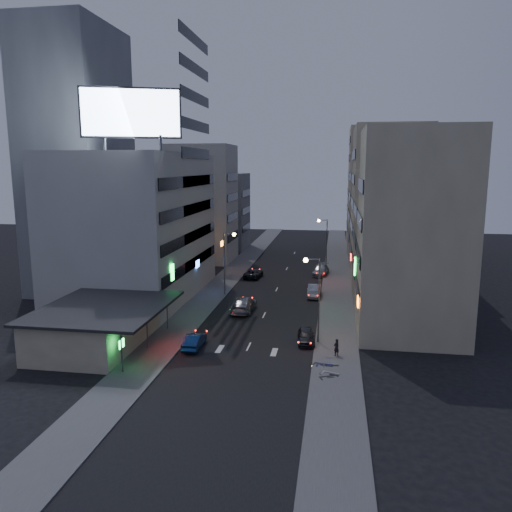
% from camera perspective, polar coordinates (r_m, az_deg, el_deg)
% --- Properties ---
extents(ground, '(180.00, 180.00, 0.00)m').
position_cam_1_polar(ground, '(43.15, -1.78, -12.16)').
color(ground, black).
rests_on(ground, ground).
extents(sidewalk_left, '(4.00, 120.00, 0.12)m').
position_cam_1_polar(sidewalk_left, '(72.77, -3.52, -2.78)').
color(sidewalk_left, '#4C4C4F').
rests_on(sidewalk_left, ground).
extents(sidewalk_right, '(4.00, 120.00, 0.12)m').
position_cam_1_polar(sidewalk_right, '(71.07, 9.19, -3.21)').
color(sidewalk_right, '#4C4C4F').
rests_on(sidewalk_right, ground).
extents(food_court, '(11.00, 13.00, 3.88)m').
position_cam_1_polar(food_court, '(48.64, -17.78, -7.56)').
color(food_court, '#BBB192').
rests_on(food_court, ground).
extents(white_building, '(14.00, 24.00, 18.00)m').
position_cam_1_polar(white_building, '(64.50, -13.41, 3.34)').
color(white_building, '#AAAAA5').
rests_on(white_building, ground).
extents(grey_tower, '(10.00, 14.00, 34.00)m').
position_cam_1_polar(grey_tower, '(70.66, -19.61, 10.12)').
color(grey_tower, gray).
rests_on(grey_tower, ground).
extents(shophouse_near, '(10.00, 11.00, 20.00)m').
position_cam_1_polar(shophouse_near, '(50.62, 17.44, 2.46)').
color(shophouse_near, '#BBB192').
rests_on(shophouse_near, ground).
extents(shophouse_mid, '(11.00, 12.00, 16.00)m').
position_cam_1_polar(shophouse_mid, '(62.24, 16.32, 2.04)').
color(shophouse_mid, tan).
rests_on(shophouse_mid, ground).
extents(shophouse_far, '(10.00, 14.00, 22.00)m').
position_cam_1_polar(shophouse_far, '(74.72, 14.84, 5.73)').
color(shophouse_far, '#BBB192').
rests_on(shophouse_far, ground).
extents(far_left_a, '(11.00, 10.00, 20.00)m').
position_cam_1_polar(far_left_a, '(87.51, -6.26, 5.97)').
color(far_left_a, '#AAAAA5').
rests_on(far_left_a, ground).
extents(far_left_b, '(12.00, 10.00, 15.00)m').
position_cam_1_polar(far_left_b, '(100.38, -4.55, 5.11)').
color(far_left_b, gray).
rests_on(far_left_b, ground).
extents(far_right_a, '(11.00, 12.00, 18.00)m').
position_cam_1_polar(far_right_a, '(89.81, 14.18, 5.19)').
color(far_right_a, tan).
rests_on(far_right_a, ground).
extents(far_right_b, '(12.00, 12.00, 24.00)m').
position_cam_1_polar(far_right_b, '(103.59, 13.87, 7.50)').
color(far_right_b, '#BBB192').
rests_on(far_right_b, ground).
extents(billboard, '(9.52, 3.75, 6.20)m').
position_cam_1_polar(billboard, '(53.53, -14.10, 15.54)').
color(billboard, '#595B60').
rests_on(billboard, white_building).
extents(street_lamp_right_near, '(1.60, 0.44, 8.02)m').
position_cam_1_polar(street_lamp_right_near, '(46.53, 6.76, -3.60)').
color(street_lamp_right_near, '#595B60').
rests_on(street_lamp_right_near, sidewalk_right).
extents(street_lamp_left, '(1.60, 0.44, 8.02)m').
position_cam_1_polar(street_lamp_left, '(63.61, -3.30, 0.20)').
color(street_lamp_left, '#595B60').
rests_on(street_lamp_left, sidewalk_left).
extents(street_lamp_right_far, '(1.60, 0.44, 8.02)m').
position_cam_1_polar(street_lamp_right_far, '(79.95, 7.81, 2.19)').
color(street_lamp_right_far, '#595B60').
rests_on(street_lamp_right_far, sidewalk_right).
extents(parked_car_right_near, '(1.95, 4.04, 1.33)m').
position_cam_1_polar(parked_car_right_near, '(47.78, 5.75, -9.09)').
color(parked_car_right_near, '#28292E').
rests_on(parked_car_right_near, ground).
extents(parked_car_right_mid, '(1.58, 4.51, 1.48)m').
position_cam_1_polar(parked_car_right_mid, '(64.11, 6.65, -4.00)').
color(parked_car_right_mid, '#9CA0A4').
rests_on(parked_car_right_mid, ground).
extents(parked_car_left, '(2.63, 4.89, 1.31)m').
position_cam_1_polar(parked_car_left, '(74.42, -0.28, -2.00)').
color(parked_car_left, '#27282C').
rests_on(parked_car_left, ground).
extents(parked_car_right_far, '(2.60, 5.32, 1.49)m').
position_cam_1_polar(parked_car_right_far, '(76.79, 7.42, -1.63)').
color(parked_car_right_far, gray).
rests_on(parked_car_right_far, ground).
extents(road_car_blue, '(1.51, 4.11, 1.34)m').
position_cam_1_polar(road_car_blue, '(46.63, -7.06, -9.61)').
color(road_car_blue, navy).
rests_on(road_car_blue, ground).
extents(road_car_silver, '(2.46, 5.82, 1.68)m').
position_cam_1_polar(road_car_silver, '(57.43, -1.46, -5.52)').
color(road_car_silver, '#979A9F').
rests_on(road_car_silver, ground).
extents(person, '(0.66, 0.64, 1.53)m').
position_cam_1_polar(person, '(44.69, 9.18, -10.27)').
color(person, black).
rests_on(person, sidewalk_right).
extents(scooter_black_a, '(1.22, 1.80, 1.05)m').
position_cam_1_polar(scooter_black_a, '(40.86, 8.71, -12.63)').
color(scooter_black_a, black).
rests_on(scooter_black_a, sidewalk_right).
extents(scooter_silver_a, '(1.32, 2.17, 1.26)m').
position_cam_1_polar(scooter_silver_a, '(41.11, 9.62, -12.35)').
color(scooter_silver_a, '#97989D').
rests_on(scooter_silver_a, sidewalk_right).
extents(scooter_blue, '(0.85, 2.04, 1.21)m').
position_cam_1_polar(scooter_blue, '(42.87, 8.84, -11.39)').
color(scooter_blue, navy).
rests_on(scooter_blue, sidewalk_right).
extents(scooter_black_b, '(1.05, 1.88, 1.09)m').
position_cam_1_polar(scooter_black_b, '(42.83, 8.32, -11.49)').
color(scooter_black_b, black).
rests_on(scooter_black_b, sidewalk_right).
extents(scooter_silver_b, '(0.78, 1.90, 1.13)m').
position_cam_1_polar(scooter_silver_b, '(43.06, 9.40, -11.37)').
color(scooter_silver_b, '#A2A6A9').
rests_on(scooter_silver_b, sidewalk_right).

